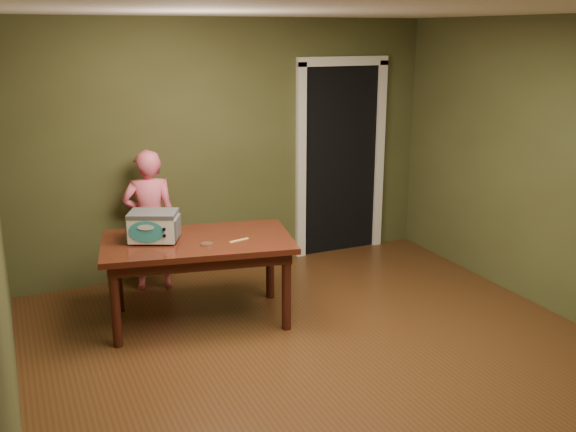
% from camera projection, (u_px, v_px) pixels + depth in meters
% --- Properties ---
extents(floor, '(5.00, 5.00, 0.00)m').
position_uv_depth(floor, '(344.00, 370.00, 4.83)').
color(floor, '#4F2D16').
rests_on(floor, ground).
extents(room_shell, '(4.52, 5.02, 2.61)m').
position_uv_depth(room_shell, '(350.00, 146.00, 4.35)').
color(room_shell, '#494E29').
rests_on(room_shell, ground).
extents(doorway, '(1.10, 0.66, 2.25)m').
position_uv_depth(doorway, '(328.00, 156.00, 7.48)').
color(doorway, black).
rests_on(doorway, ground).
extents(dining_table, '(1.74, 1.19, 0.75)m').
position_uv_depth(dining_table, '(198.00, 250.00, 5.50)').
color(dining_table, '#39190C').
rests_on(dining_table, floor).
extents(toy_oven, '(0.49, 0.42, 0.26)m').
position_uv_depth(toy_oven, '(153.00, 225.00, 5.38)').
color(toy_oven, '#4C4F54').
rests_on(toy_oven, dining_table).
extents(baking_pan, '(0.10, 0.10, 0.02)m').
position_uv_depth(baking_pan, '(207.00, 244.00, 5.30)').
color(baking_pan, silver).
rests_on(baking_pan, dining_table).
extents(spatula, '(0.18, 0.07, 0.01)m').
position_uv_depth(spatula, '(239.00, 240.00, 5.43)').
color(spatula, '#E8C165').
rests_on(spatula, dining_table).
extents(child, '(0.56, 0.42, 1.39)m').
position_uv_depth(child, '(150.00, 221.00, 6.19)').
color(child, '#F26380').
rests_on(child, floor).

